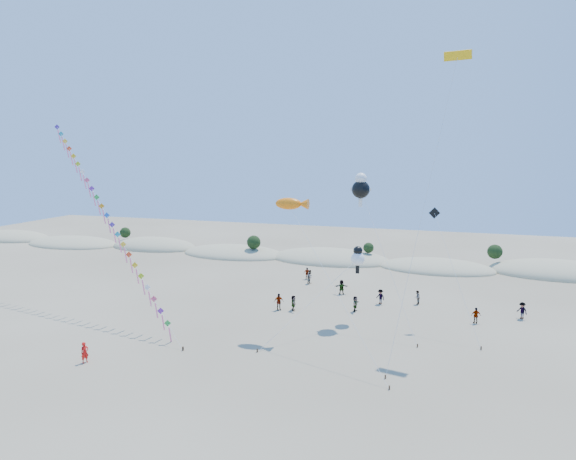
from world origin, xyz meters
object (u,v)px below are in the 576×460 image
at_px(kite_train, 105,213).
at_px(flyer_foreground, 85,353).
at_px(fish_kite, 292,204).
at_px(parafoil_kite, 456,62).

distance_m(kite_train, flyer_foreground, 16.15).
bearing_deg(fish_kite, flyer_foreground, -139.37).
bearing_deg(fish_kite, kite_train, -179.07).
relative_size(parafoil_kite, flyer_foreground, 14.89).
relative_size(fish_kite, flyer_foreground, 7.40).
xyz_separation_m(fish_kite, flyer_foreground, (-13.64, -11.70, -11.07)).
distance_m(kite_train, parafoil_kite, 36.34).
relative_size(kite_train, fish_kite, 1.90).
relative_size(kite_train, parafoil_kite, 0.95).
xyz_separation_m(kite_train, flyer_foreground, (6.24, -11.38, -9.61)).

